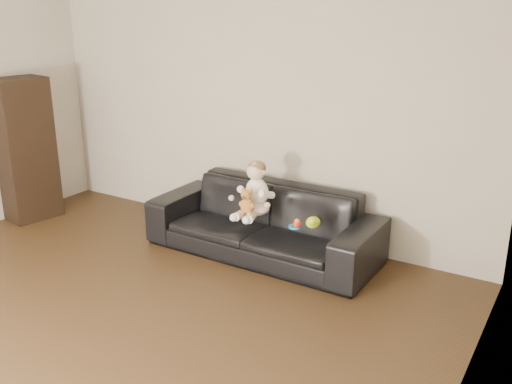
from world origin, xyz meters
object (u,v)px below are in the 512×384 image
Objects in this scene: toy_green at (313,222)px; toy_blue_disc at (295,227)px; cabinet at (26,150)px; baby at (255,192)px; teddy_bear at (247,202)px; toy_rattle at (297,224)px; sofa at (263,221)px.

toy_green is 0.16m from toy_blue_disc.
cabinet is 3.03× the size of baby.
cabinet reaches higher than teddy_bear.
toy_blue_disc is (0.45, 0.07, -0.17)m from teddy_bear.
baby reaches higher than toy_rattle.
teddy_bear reaches higher than toy_rattle.
sofa is 2.79m from cabinet.
toy_blue_disc is (-0.02, 0.00, -0.03)m from toy_rattle.
toy_rattle is at bearing -23.56° from sofa.
toy_green is at bearing -10.72° from baby.
teddy_bear is 0.48m from toy_blue_disc.
teddy_bear is at bearing -171.25° from toy_blue_disc.
toy_rattle is at bearing -1.83° from teddy_bear.
cabinet is at bearing -169.02° from sofa.
baby is 3.48× the size of toy_green.
teddy_bear reaches higher than sofa.
teddy_bear is at bearing -96.19° from baby.
baby is 0.52m from toy_rattle.
toy_green is (0.59, 0.15, -0.13)m from teddy_bear.
baby is (-0.01, -0.12, 0.33)m from sofa.
toy_blue_disc is at bearing -24.36° from sofa.
cabinet is at bearing -174.92° from toy_rattle.
sofa is 4.32× the size of baby.
toy_green is 1.33× the size of toy_blue_disc.
sofa is at bearing 155.77° from toy_rattle.
sofa is at bearing 20.75° from cabinet.
toy_rattle is (0.47, 0.07, -0.14)m from teddy_bear.
baby is 4.63× the size of toy_blue_disc.
sofa is 0.35m from baby.
teddy_bear is (2.70, 0.22, -0.17)m from cabinet.
teddy_bear is at bearing -172.00° from toy_rattle.
cabinet reaches higher than toy_rattle.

